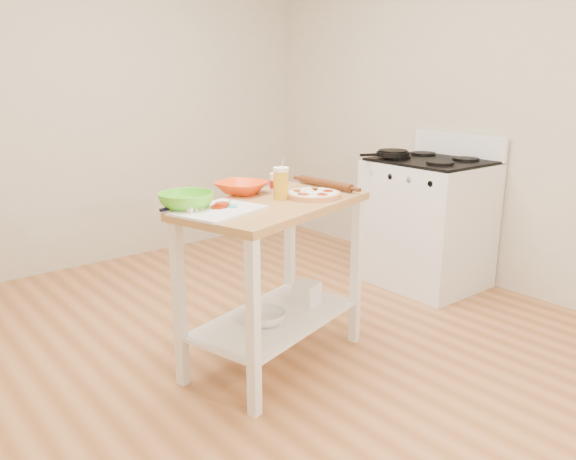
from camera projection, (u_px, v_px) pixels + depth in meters
The scene contains 15 objects.
room_shell at pixel (265, 112), 2.77m from camera, with size 4.04×4.54×2.74m.
prep_island at pixel (274, 250), 2.94m from camera, with size 1.13×0.80×0.90m.
gas_stove at pixel (427, 222), 4.17m from camera, with size 0.69×0.81×1.11m.
skillet at pixel (392, 154), 4.08m from camera, with size 0.36×0.24×0.03m.
pizza at pixel (313, 194), 2.98m from camera, with size 0.30×0.30×0.05m.
cutting_board at pixel (217, 210), 2.66m from camera, with size 0.47×0.40×0.04m.
spatula at pixel (231, 204), 2.74m from camera, with size 0.09×0.15×0.01m.
knife at pixel (177, 207), 2.67m from camera, with size 0.27×0.07×0.01m.
orange_bowl at pixel (242, 188), 3.06m from camera, with size 0.27×0.27×0.07m, color #F1450D.
green_bowl at pixel (186, 201), 2.69m from camera, with size 0.26×0.26×0.08m, color #5DD527.
beer_pint at pixel (281, 183), 2.92m from camera, with size 0.08×0.08×0.17m.
yogurt_tub at pixel (278, 184), 3.04m from camera, with size 0.09×0.09×0.20m.
rolling_pin at pixel (325, 184), 3.22m from camera, with size 0.05×0.05×0.40m, color #592C14.
shelf_glass_bowl at pixel (265, 318), 2.95m from camera, with size 0.22×0.22×0.07m, color silver.
shelf_bin at pixel (307, 293), 3.21m from camera, with size 0.13×0.13×0.13m, color white.
Camera 1 is at (-1.72, -2.25, 1.52)m, focal length 35.00 mm.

